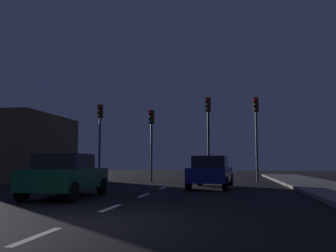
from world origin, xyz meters
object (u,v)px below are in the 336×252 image
traffic_signal_center_left (151,131)px  car_adjacent_lane (66,175)px  traffic_signal_far_right (256,123)px  traffic_signal_center_right (208,123)px  traffic_signal_far_left (100,127)px  car_stopped_ahead (211,172)px

traffic_signal_center_left → car_adjacent_lane: (-0.70, -10.68, -2.46)m
traffic_signal_far_right → traffic_signal_center_right: bearing=180.0°
traffic_signal_far_right → traffic_signal_far_left: bearing=-180.0°
traffic_signal_center_right → traffic_signal_far_right: bearing=-0.0°
traffic_signal_far_left → traffic_signal_center_right: 7.15m
traffic_signal_center_left → car_adjacent_lane: traffic_signal_center_left is taller
traffic_signal_far_right → car_stopped_ahead: size_ratio=1.20×
traffic_signal_center_left → traffic_signal_center_right: bearing=0.0°
traffic_signal_far_right → car_adjacent_lane: (-7.29, -10.68, -2.86)m
traffic_signal_far_left → car_adjacent_lane: (2.79, -10.68, -2.76)m
traffic_signal_center_right → car_stopped_ahead: traffic_signal_center_right is taller
traffic_signal_far_left → traffic_signal_center_right: (7.15, 0.00, 0.16)m
traffic_signal_far_left → car_stopped_ahead: (7.54, -5.07, -2.76)m
traffic_signal_center_left → traffic_signal_far_right: (6.60, 0.00, 0.40)m
traffic_signal_center_left → traffic_signal_center_right: (3.66, 0.00, 0.46)m
traffic_signal_far_left → traffic_signal_center_left: 3.51m
traffic_signal_center_left → car_stopped_ahead: (4.05, -5.07, -2.46)m
traffic_signal_far_left → car_stopped_ahead: traffic_signal_far_left is taller
car_adjacent_lane → traffic_signal_far_right: bearing=55.7°
traffic_signal_center_left → traffic_signal_far_right: traffic_signal_far_right is taller
car_adjacent_lane → traffic_signal_far_left: bearing=104.7°
traffic_signal_far_right → car_stopped_ahead: (-2.54, -5.07, -2.86)m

